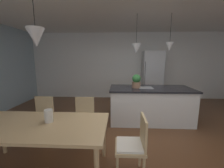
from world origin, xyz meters
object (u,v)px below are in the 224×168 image
at_px(dining_table, 38,128).
at_px(chair_kitchen_end, 133,144).
at_px(chair_far_left, 42,117).
at_px(potted_plant_on_island, 136,81).
at_px(refrigerator, 152,76).
at_px(vase_on_dining_table, 49,116).
at_px(kitchen_island, 150,104).
at_px(chair_far_right, 84,118).

xyz_separation_m(dining_table, chair_kitchen_end, (1.32, 0.00, -0.20)).
xyz_separation_m(chair_far_left, potted_plant_on_island, (2.00, 1.00, 0.60)).
distance_m(chair_far_left, refrigerator, 4.15).
bearing_deg(vase_on_dining_table, dining_table, -148.84).
height_order(dining_table, chair_kitchen_end, chair_kitchen_end).
xyz_separation_m(kitchen_island, refrigerator, (0.48, 1.97, 0.51)).
bearing_deg(potted_plant_on_island, chair_far_left, -153.38).
distance_m(dining_table, refrigerator, 4.52).
bearing_deg(chair_kitchen_end, potted_plant_on_island, 82.31).
bearing_deg(chair_far_right, kitchen_island, 33.43).
bearing_deg(chair_kitchen_end, dining_table, -179.98).
relative_size(chair_kitchen_end, refrigerator, 0.45).
bearing_deg(chair_kitchen_end, vase_on_dining_table, 176.42).
xyz_separation_m(chair_far_right, chair_far_left, (-0.86, -0.00, 0.00)).
bearing_deg(chair_far_right, vase_on_dining_table, -112.00).
bearing_deg(refrigerator, chair_far_right, -123.95).
bearing_deg(refrigerator, kitchen_island, -103.76).
xyz_separation_m(chair_far_left, kitchen_island, (2.37, 1.00, -0.01)).
distance_m(dining_table, potted_plant_on_island, 2.44).
bearing_deg(chair_far_right, chair_far_left, -180.00).
xyz_separation_m(chair_kitchen_end, chair_far_left, (-1.75, 0.83, 0.00)).
height_order(refrigerator, potted_plant_on_island, refrigerator).
height_order(chair_far_right, kitchen_island, kitchen_island).
bearing_deg(potted_plant_on_island, kitchen_island, 0.00).
bearing_deg(refrigerator, chair_far_left, -133.87).
bearing_deg(dining_table, chair_far_left, 117.36).
relative_size(chair_far_left, kitchen_island, 0.42).
relative_size(chair_far_right, chair_far_left, 1.00).
height_order(chair_far_right, potted_plant_on_island, potted_plant_on_island).
height_order(dining_table, chair_far_left, chair_far_left).
xyz_separation_m(kitchen_island, vase_on_dining_table, (-1.82, -1.75, 0.37)).
relative_size(chair_kitchen_end, vase_on_dining_table, 4.77).
xyz_separation_m(dining_table, chair_far_right, (0.43, 0.83, -0.20)).
bearing_deg(dining_table, kitchen_island, 43.22).
bearing_deg(dining_table, refrigerator, 57.41).
bearing_deg(chair_kitchen_end, chair_far_left, 154.74).
bearing_deg(refrigerator, chair_kitchen_end, -106.21).
distance_m(dining_table, vase_on_dining_table, 0.21).
distance_m(kitchen_island, refrigerator, 2.09).
bearing_deg(kitchen_island, chair_far_right, -146.57).
bearing_deg(chair_far_left, dining_table, -62.64).
relative_size(chair_kitchen_end, kitchen_island, 0.42).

